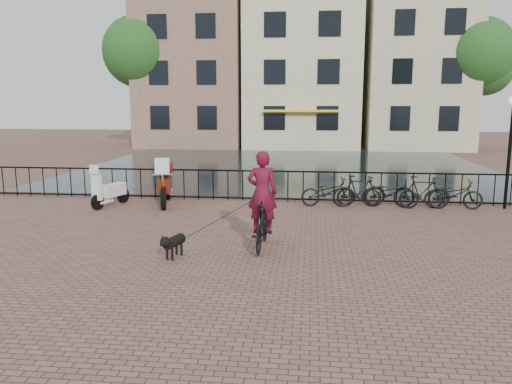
# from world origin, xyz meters

# --- Properties ---
(ground) EXTENTS (100.00, 100.00, 0.00)m
(ground) POSITION_xyz_m (0.00, 0.00, 0.00)
(ground) COLOR brown
(ground) RESTS_ON ground
(canal_water) EXTENTS (20.00, 20.00, 0.00)m
(canal_water) POSITION_xyz_m (0.00, 17.30, 0.00)
(canal_water) COLOR black
(canal_water) RESTS_ON ground
(railing) EXTENTS (20.00, 0.05, 1.02)m
(railing) POSITION_xyz_m (0.00, 8.00, 0.50)
(railing) COLOR black
(railing) RESTS_ON ground
(canal_house_left) EXTENTS (7.50, 9.00, 12.80)m
(canal_house_left) POSITION_xyz_m (-7.50, 30.00, 6.40)
(canal_house_left) COLOR brown
(canal_house_left) RESTS_ON ground
(canal_house_mid) EXTENTS (8.00, 9.50, 11.80)m
(canal_house_mid) POSITION_xyz_m (0.50, 30.00, 5.90)
(canal_house_mid) COLOR #C0BC91
(canal_house_mid) RESTS_ON ground
(canal_house_right) EXTENTS (7.00, 9.00, 13.30)m
(canal_house_right) POSITION_xyz_m (8.50, 30.00, 6.65)
(canal_house_right) COLOR #BEB58D
(canal_house_right) RESTS_ON ground
(tree_far_left) EXTENTS (5.04, 5.04, 9.27)m
(tree_far_left) POSITION_xyz_m (-11.00, 27.00, 6.73)
(tree_far_left) COLOR black
(tree_far_left) RESTS_ON ground
(tree_far_right) EXTENTS (4.76, 4.76, 8.76)m
(tree_far_right) POSITION_xyz_m (12.00, 27.00, 6.35)
(tree_far_right) COLOR black
(tree_far_right) RESTS_ON ground
(lamp_post) EXTENTS (0.30, 0.30, 3.45)m
(lamp_post) POSITION_xyz_m (7.20, 7.60, 2.38)
(lamp_post) COLOR black
(lamp_post) RESTS_ON ground
(cyclist) EXTENTS (0.82, 1.89, 2.56)m
(cyclist) POSITION_xyz_m (0.19, 2.55, 0.97)
(cyclist) COLOR black
(cyclist) RESTS_ON ground
(dog) EXTENTS (0.48, 0.87, 0.56)m
(dog) POSITION_xyz_m (-1.58, 1.67, 0.28)
(dog) COLOR black
(dog) RESTS_ON ground
(motorcycle) EXTENTS (1.03, 2.35, 1.63)m
(motorcycle) POSITION_xyz_m (-3.39, 7.13, 0.81)
(motorcycle) COLOR maroon
(motorcycle) RESTS_ON ground
(scooter) EXTENTS (0.89, 1.59, 1.42)m
(scooter) POSITION_xyz_m (-5.01, 6.63, 0.71)
(scooter) COLOR white
(scooter) RESTS_ON ground
(parked_bike_0) EXTENTS (1.79, 0.88, 0.90)m
(parked_bike_0) POSITION_xyz_m (1.80, 7.40, 0.45)
(parked_bike_0) COLOR black
(parked_bike_0) RESTS_ON ground
(parked_bike_1) EXTENTS (1.72, 0.75, 1.00)m
(parked_bike_1) POSITION_xyz_m (2.75, 7.40, 0.50)
(parked_bike_1) COLOR black
(parked_bike_1) RESTS_ON ground
(parked_bike_2) EXTENTS (1.79, 0.88, 0.90)m
(parked_bike_2) POSITION_xyz_m (3.70, 7.40, 0.45)
(parked_bike_2) COLOR black
(parked_bike_2) RESTS_ON ground
(parked_bike_3) EXTENTS (1.70, 0.64, 1.00)m
(parked_bike_3) POSITION_xyz_m (4.65, 7.40, 0.50)
(parked_bike_3) COLOR black
(parked_bike_3) RESTS_ON ground
(parked_bike_4) EXTENTS (1.75, 0.71, 0.90)m
(parked_bike_4) POSITION_xyz_m (5.60, 7.40, 0.45)
(parked_bike_4) COLOR black
(parked_bike_4) RESTS_ON ground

